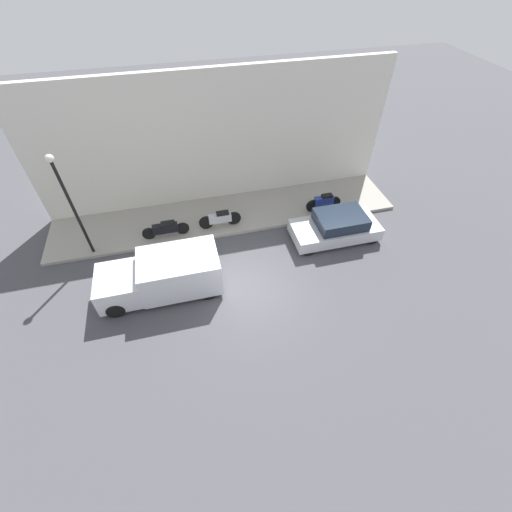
% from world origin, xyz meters
% --- Properties ---
extents(ground_plane, '(60.00, 60.00, 0.00)m').
position_xyz_m(ground_plane, '(0.00, 0.00, 0.00)').
color(ground_plane, '#47474C').
extents(sidewalk, '(3.04, 16.63, 0.15)m').
position_xyz_m(sidewalk, '(4.82, 0.00, 0.08)').
color(sidewalk, gray).
rests_on(sidewalk, ground_plane).
extents(building_facade, '(0.30, 16.63, 6.31)m').
position_xyz_m(building_facade, '(6.49, 0.00, 3.15)').
color(building_facade, silver).
rests_on(building_facade, ground_plane).
extents(parked_car, '(1.81, 3.94, 1.27)m').
position_xyz_m(parked_car, '(2.07, -4.58, 0.61)').
color(parked_car, silver).
rests_on(parked_car, ground_plane).
extents(delivery_van, '(1.90, 4.62, 1.67)m').
position_xyz_m(delivery_van, '(0.77, 3.23, 0.86)').
color(delivery_van, silver).
rests_on(delivery_van, ground_plane).
extents(motorcycle_blue, '(0.30, 1.78, 0.86)m').
position_xyz_m(motorcycle_blue, '(3.97, -4.74, 0.61)').
color(motorcycle_blue, navy).
rests_on(motorcycle_blue, sidewalk).
extents(scooter_silver, '(0.30, 1.98, 0.80)m').
position_xyz_m(scooter_silver, '(3.94, 0.43, 0.60)').
color(scooter_silver, '#B7B7BF').
rests_on(scooter_silver, sidewalk).
extents(motorcycle_black, '(0.30, 2.10, 0.78)m').
position_xyz_m(motorcycle_black, '(3.84, 2.95, 0.58)').
color(motorcycle_black, black).
rests_on(motorcycle_black, sidewalk).
extents(streetlamp, '(0.29, 0.29, 4.67)m').
position_xyz_m(streetlamp, '(3.59, 6.17, 3.02)').
color(streetlamp, black).
rests_on(streetlamp, sidewalk).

